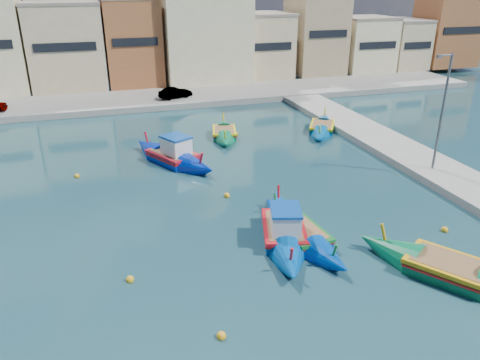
{
  "coord_description": "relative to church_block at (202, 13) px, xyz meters",
  "views": [
    {
      "loc": [
        -3.54,
        -17.73,
        12.15
      ],
      "look_at": [
        4.0,
        6.0,
        1.4
      ],
      "focal_mm": 35.0,
      "sensor_mm": 36.0,
      "label": 1
    }
  ],
  "objects": [
    {
      "name": "north_townhouses",
      "position": [
        -3.32,
        -0.64,
        -3.41
      ],
      "size": [
        83.2,
        7.87,
        10.19
      ],
      "color": "#C8B38A",
      "rests_on": "ground"
    },
    {
      "name": "luzzu_cyan_south",
      "position": [
        0.49,
        -43.98,
        -8.12
      ],
      "size": [
        6.65,
        8.4,
        2.69
      ],
      "color": "#0A7143",
      "rests_on": "ground"
    },
    {
      "name": "luzzu_blue_south",
      "position": [
        -4.35,
        -39.05,
        -8.17
      ],
      "size": [
        2.65,
        8.14,
        2.31
      ],
      "color": "#003EA4",
      "rests_on": "ground"
    },
    {
      "name": "ground",
      "position": [
        -10.0,
        -40.0,
        -8.41
      ],
      "size": [
        160.0,
        160.0,
        0.0
      ],
      "primitive_type": "plane",
      "color": "#15393F",
      "rests_on": "ground"
    },
    {
      "name": "quay_street_lamp",
      "position": [
        7.44,
        -34.0,
        -4.07
      ],
      "size": [
        1.18,
        0.16,
        8.0
      ],
      "color": "#595B60",
      "rests_on": "ground"
    },
    {
      "name": "north_quay",
      "position": [
        -10.0,
        -8.0,
        -8.11
      ],
      "size": [
        80.0,
        8.0,
        0.6
      ],
      "primitive_type": "cube",
      "color": "gray",
      "rests_on": "ground"
    },
    {
      "name": "parked_cars",
      "position": [
        -19.51,
        -9.5,
        -7.19
      ],
      "size": [
        22.37,
        2.22,
        1.3
      ],
      "color": "#4C1919",
      "rests_on": "north_quay"
    },
    {
      "name": "luzzu_green",
      "position": [
        -3.48,
        -21.75,
        -8.17
      ],
      "size": [
        3.51,
        7.37,
        2.25
      ],
      "color": "#0A7047",
      "rests_on": "ground"
    },
    {
      "name": "church_block",
      "position": [
        0.0,
        0.0,
        0.0
      ],
      "size": [
        10.0,
        10.0,
        19.1
      ],
      "color": "beige",
      "rests_on": "ground"
    },
    {
      "name": "mooring_buoys",
      "position": [
        -7.35,
        -34.56,
        -8.33
      ],
      "size": [
        18.69,
        23.36,
        0.36
      ],
      "color": "#F1AD19",
      "rests_on": "ground"
    },
    {
      "name": "luzzu_blue_cabin",
      "position": [
        -8.61,
        -26.36,
        -8.02
      ],
      "size": [
        6.0,
        8.91,
        3.15
      ],
      "color": "#0023A8",
      "rests_on": "ground"
    },
    {
      "name": "luzzu_turquoise_cabin",
      "position": [
        -5.14,
        -38.64,
        -8.06
      ],
      "size": [
        4.56,
        9.28,
        2.92
      ],
      "color": "#004FAD",
      "rests_on": "ground"
    },
    {
      "name": "luzzu_cyan_mid",
      "position": [
        5.0,
        -22.82,
        -8.16
      ],
      "size": [
        5.72,
        7.79,
        2.36
      ],
      "color": "#00579D",
      "rests_on": "ground"
    }
  ]
}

